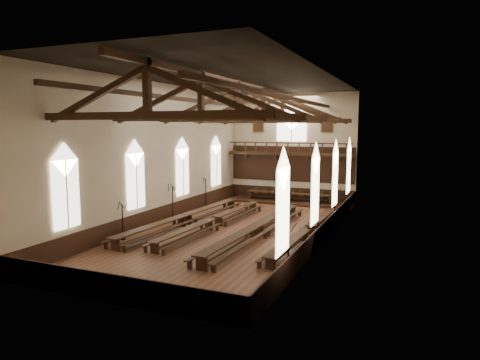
{
  "coord_description": "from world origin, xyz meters",
  "views": [
    {
      "loc": [
        11.02,
        -25.87,
        6.9
      ],
      "look_at": [
        -0.43,
        1.5,
        3.21
      ],
      "focal_mm": 32.0,
      "sensor_mm": 36.0,
      "label": 1
    }
  ],
  "objects_px": {
    "refectory_row_b": "(214,220)",
    "refectory_row_d": "(308,230)",
    "dais": "(289,202)",
    "candelabrum_left_near": "(123,228)",
    "refectory_row_c": "(257,228)",
    "candelabrum_right_near": "(288,257)",
    "candelabrum_right_far": "(335,211)",
    "refectory_row_a": "(185,217)",
    "candelabrum_left_mid": "(173,210)",
    "candelabrum_left_far": "(206,199)",
    "high_table": "(290,194)",
    "candelabrum_right_mid": "(318,227)"
  },
  "relations": [
    {
      "from": "refectory_row_a",
      "to": "refectory_row_b",
      "type": "bearing_deg",
      "value": 2.66
    },
    {
      "from": "refectory_row_c",
      "to": "dais",
      "type": "distance_m",
      "value": 12.57
    },
    {
      "from": "refectory_row_a",
      "to": "candelabrum_left_mid",
      "type": "xyz_separation_m",
      "value": [
        -1.6,
        0.96,
        0.27
      ]
    },
    {
      "from": "candelabrum_left_near",
      "to": "candelabrum_left_far",
      "type": "bearing_deg",
      "value": 90.0
    },
    {
      "from": "candelabrum_left_near",
      "to": "candelabrum_left_mid",
      "type": "relative_size",
      "value": 0.85
    },
    {
      "from": "dais",
      "to": "candelabrum_right_mid",
      "type": "bearing_deg",
      "value": -66.38
    },
    {
      "from": "refectory_row_c",
      "to": "candelabrum_right_near",
      "type": "relative_size",
      "value": 6.03
    },
    {
      "from": "refectory_row_c",
      "to": "candelabrum_left_mid",
      "type": "xyz_separation_m",
      "value": [
        -7.38,
        1.93,
        0.26
      ]
    },
    {
      "from": "refectory_row_b",
      "to": "candelabrum_right_mid",
      "type": "distance_m",
      "value": 7.32
    },
    {
      "from": "candelabrum_left_near",
      "to": "candelabrum_left_far",
      "type": "height_order",
      "value": "candelabrum_left_far"
    },
    {
      "from": "candelabrum_left_mid",
      "to": "candelabrum_right_mid",
      "type": "relative_size",
      "value": 1.0
    },
    {
      "from": "refectory_row_a",
      "to": "refectory_row_b",
      "type": "relative_size",
      "value": 1.04
    },
    {
      "from": "refectory_row_a",
      "to": "high_table",
      "type": "height_order",
      "value": "high_table"
    },
    {
      "from": "candelabrum_right_far",
      "to": "refectory_row_c",
      "type": "bearing_deg",
      "value": -120.61
    },
    {
      "from": "dais",
      "to": "candelabrum_right_far",
      "type": "bearing_deg",
      "value": -49.86
    },
    {
      "from": "candelabrum_right_near",
      "to": "candelabrum_left_mid",
      "type": "bearing_deg",
      "value": 145.2
    },
    {
      "from": "dais",
      "to": "candelabrum_left_near",
      "type": "xyz_separation_m",
      "value": [
        -5.88,
        -16.35,
        0.62
      ]
    },
    {
      "from": "refectory_row_d",
      "to": "refectory_row_c",
      "type": "bearing_deg",
      "value": -163.63
    },
    {
      "from": "high_table",
      "to": "candelabrum_right_mid",
      "type": "xyz_separation_m",
      "value": [
        5.22,
        -11.92,
        0.0
      ]
    },
    {
      "from": "candelabrum_left_near",
      "to": "candelabrum_right_far",
      "type": "distance_m",
      "value": 15.05
    },
    {
      "from": "candelabrum_left_mid",
      "to": "candelabrum_right_far",
      "type": "distance_m",
      "value": 11.92
    },
    {
      "from": "refectory_row_d",
      "to": "candelabrum_right_mid",
      "type": "xyz_separation_m",
      "value": [
        0.68,
        -0.35,
        0.33
      ]
    },
    {
      "from": "candelabrum_left_mid",
      "to": "candelabrum_left_far",
      "type": "distance_m",
      "value": 5.34
    },
    {
      "from": "refectory_row_b",
      "to": "refectory_row_d",
      "type": "bearing_deg",
      "value": -1.55
    },
    {
      "from": "refectory_row_a",
      "to": "candelabrum_left_mid",
      "type": "relative_size",
      "value": 5.36
    },
    {
      "from": "refectory_row_d",
      "to": "candelabrum_right_near",
      "type": "xyz_separation_m",
      "value": [
        0.68,
        -6.68,
        0.25
      ]
    },
    {
      "from": "candelabrum_right_near",
      "to": "candelabrum_right_far",
      "type": "xyz_separation_m",
      "value": [
        0.0,
        12.07,
        0.01
      ]
    },
    {
      "from": "dais",
      "to": "candelabrum_left_mid",
      "type": "xyz_separation_m",
      "value": [
        -5.88,
        -10.54,
        0.74
      ]
    },
    {
      "from": "candelabrum_left_mid",
      "to": "candelabrum_right_mid",
      "type": "xyz_separation_m",
      "value": [
        11.1,
        -1.38,
        -0.0
      ]
    },
    {
      "from": "refectory_row_d",
      "to": "candelabrum_left_near",
      "type": "height_order",
      "value": "candelabrum_left_near"
    },
    {
      "from": "refectory_row_d",
      "to": "refectory_row_b",
      "type": "bearing_deg",
      "value": 178.45
    },
    {
      "from": "refectory_row_c",
      "to": "dais",
      "type": "relative_size",
      "value": 1.31
    },
    {
      "from": "refectory_row_b",
      "to": "refectory_row_d",
      "type": "height_order",
      "value": "refectory_row_b"
    },
    {
      "from": "dais",
      "to": "candelabrum_left_far",
      "type": "height_order",
      "value": "candelabrum_left_far"
    },
    {
      "from": "candelabrum_left_near",
      "to": "candelabrum_right_mid",
      "type": "xyz_separation_m",
      "value": [
        11.1,
        4.43,
        0.12
      ]
    },
    {
      "from": "refectory_row_b",
      "to": "candelabrum_right_far",
      "type": "bearing_deg",
      "value": 35.54
    },
    {
      "from": "high_table",
      "to": "candelabrum_right_mid",
      "type": "height_order",
      "value": "candelabrum_right_mid"
    },
    {
      "from": "dais",
      "to": "candelabrum_right_far",
      "type": "xyz_separation_m",
      "value": [
        5.22,
        -6.19,
        0.66
      ]
    },
    {
      "from": "refectory_row_c",
      "to": "candelabrum_right_mid",
      "type": "bearing_deg",
      "value": 8.37
    },
    {
      "from": "refectory_row_d",
      "to": "high_table",
      "type": "distance_m",
      "value": 12.44
    },
    {
      "from": "refectory_row_c",
      "to": "candelabrum_right_near",
      "type": "distance_m",
      "value": 6.88
    },
    {
      "from": "refectory_row_a",
      "to": "high_table",
      "type": "distance_m",
      "value": 12.28
    },
    {
      "from": "refectory_row_b",
      "to": "candelabrum_left_mid",
      "type": "bearing_deg",
      "value": 167.3
    },
    {
      "from": "refectory_row_b",
      "to": "refectory_row_c",
      "type": "distance_m",
      "value": 3.74
    },
    {
      "from": "refectory_row_d",
      "to": "candelabrum_right_near",
      "type": "distance_m",
      "value": 6.72
    },
    {
      "from": "refectory_row_a",
      "to": "candelabrum_left_far",
      "type": "height_order",
      "value": "candelabrum_left_far"
    },
    {
      "from": "refectory_row_d",
      "to": "high_table",
      "type": "relative_size",
      "value": 1.73
    },
    {
      "from": "refectory_row_d",
      "to": "high_table",
      "type": "height_order",
      "value": "high_table"
    },
    {
      "from": "refectory_row_c",
      "to": "refectory_row_d",
      "type": "distance_m",
      "value": 3.17
    },
    {
      "from": "refectory_row_b",
      "to": "candelabrum_left_near",
      "type": "bearing_deg",
      "value": -127.51
    }
  ]
}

